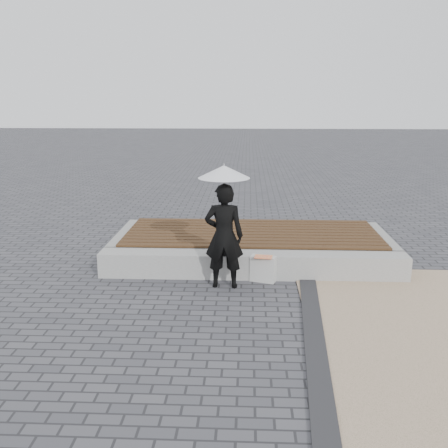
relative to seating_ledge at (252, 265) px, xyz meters
The scene contains 10 objects.
ground 1.61m from the seating_ledge, 90.00° to the right, with size 80.00×80.00×0.00m, color #4A4A4F.
edging_band 2.24m from the seating_ledge, 70.35° to the right, with size 0.25×5.20×0.04m, color #28282B.
seating_ledge is the anchor object (origin of this frame).
timber_platform 1.20m from the seating_ledge, 90.00° to the left, with size 5.00×2.00×0.40m, color #A4A49E.
timber_decking 1.22m from the seating_ledge, 90.00° to the left, with size 4.60×2.00×0.04m, color #4F371C, non-canonical shape.
woman 0.90m from the seating_ledge, 132.24° to the right, with size 0.59×0.39×1.62m, color black.
parasol 1.72m from the seating_ledge, 132.24° to the right, with size 0.77×0.77×0.98m.
handbag 0.57m from the seating_ledge, 159.89° to the right, with size 0.31×0.11×0.22m, color black.
canvas_tote 0.28m from the seating_ledge, 53.30° to the right, with size 0.40×0.17×0.42m, color silver.
magazine 0.39m from the seating_ledge, 58.59° to the right, with size 0.28×0.20×0.01m, color #FA2742.
Camera 1 is at (-0.09, -6.47, 2.89)m, focal length 41.64 mm.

